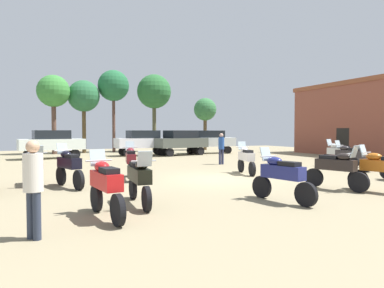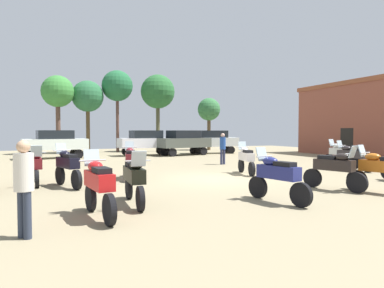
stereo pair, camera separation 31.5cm
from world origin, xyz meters
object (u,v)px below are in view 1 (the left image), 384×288
at_px(motorcycle_7, 383,169).
at_px(car_1, 143,141).
at_px(motorcycle_4, 69,166).
at_px(tree_7, 154,92).
at_px(motorcycle_2, 282,176).
at_px(person_1, 221,146).
at_px(tree_1, 53,92).
at_px(motorcycle_8, 349,156).
at_px(tree_3, 84,97).
at_px(motorcycle_9, 246,158).
at_px(car_4, 209,140).
at_px(tree_2, 113,86).
at_px(motorcycle_13, 131,161).
at_px(motorcycle_6, 37,165).
at_px(motorcycle_10, 106,185).
at_px(tree_5, 205,110).
at_px(motorcycle_11, 139,178).
at_px(motorcycle_3, 336,168).
at_px(person_2, 33,182).
at_px(car_2, 52,142).
at_px(car_3, 181,141).
at_px(motorcycle_1, 339,153).

xyz_separation_m(motorcycle_7, car_1, (-2.19, 19.04, 0.44)).
xyz_separation_m(motorcycle_4, tree_7, (9.30, 18.90, 4.94)).
xyz_separation_m(motorcycle_2, person_1, (3.72, 9.89, 0.35)).
xyz_separation_m(car_1, tree_1, (-6.36, 4.74, 4.05)).
height_order(motorcycle_8, tree_3, tree_3).
xyz_separation_m(motorcycle_9, car_4, (5.21, 13.57, 0.46)).
xyz_separation_m(tree_2, tree_7, (3.79, -0.38, -0.39)).
distance_m(motorcycle_13, person_1, 7.38).
bearing_deg(motorcycle_6, tree_2, -112.30).
distance_m(motorcycle_7, motorcycle_10, 8.53).
bearing_deg(tree_5, motorcycle_10, -121.31).
height_order(motorcycle_11, car_4, car_4).
height_order(car_1, tree_5, tree_5).
height_order(motorcycle_4, motorcycle_7, motorcycle_4).
bearing_deg(motorcycle_4, motorcycle_2, -62.22).
xyz_separation_m(motorcycle_3, motorcycle_13, (-5.50, 5.31, 0.02)).
bearing_deg(tree_5, tree_7, -177.06).
bearing_deg(person_2, motorcycle_9, 90.18).
distance_m(car_2, car_3, 9.60).
distance_m(car_4, person_2, 24.18).
height_order(motorcycle_10, tree_7, tree_7).
height_order(motorcycle_4, motorcycle_8, motorcycle_4).
relative_size(motorcycle_4, car_4, 0.45).
height_order(motorcycle_3, motorcycle_11, motorcycle_3).
bearing_deg(motorcycle_2, person_1, 57.89).
bearing_deg(motorcycle_6, motorcycle_2, 132.96).
bearing_deg(motorcycle_10, motorcycle_1, 15.85).
xyz_separation_m(motorcycle_11, tree_1, (-1.07, 22.40, 4.51)).
xyz_separation_m(motorcycle_2, motorcycle_7, (3.86, -0.16, 0.01)).
height_order(motorcycle_10, car_4, car_4).
distance_m(motorcycle_9, person_1, 4.53).
relative_size(motorcycle_1, motorcycle_10, 1.03).
xyz_separation_m(motorcycle_1, tree_7, (-4.56, 17.84, 4.94)).
relative_size(motorcycle_1, tree_2, 0.29).
relative_size(motorcycle_6, person_1, 1.21).
xyz_separation_m(motorcycle_8, car_1, (-6.27, 14.29, 0.45)).
distance_m(motorcycle_2, person_1, 10.57).
bearing_deg(motorcycle_2, motorcycle_1, 22.79).
xyz_separation_m(motorcycle_7, car_4, (3.89, 19.26, 0.44)).
height_order(motorcycle_6, car_2, car_2).
distance_m(motorcycle_4, motorcycle_9, 7.61).
height_order(car_4, person_2, car_4).
distance_m(tree_5, tree_7, 5.83).
xyz_separation_m(motorcycle_3, tree_2, (-2.45, 23.41, 5.35)).
xyz_separation_m(motorcycle_10, person_2, (-1.44, -0.98, 0.30)).
height_order(car_1, car_4, same).
bearing_deg(tree_5, motorcycle_7, -103.88).
relative_size(motorcycle_6, motorcycle_8, 0.98).
relative_size(motorcycle_2, motorcycle_9, 1.02).
distance_m(motorcycle_9, person_2, 10.67).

